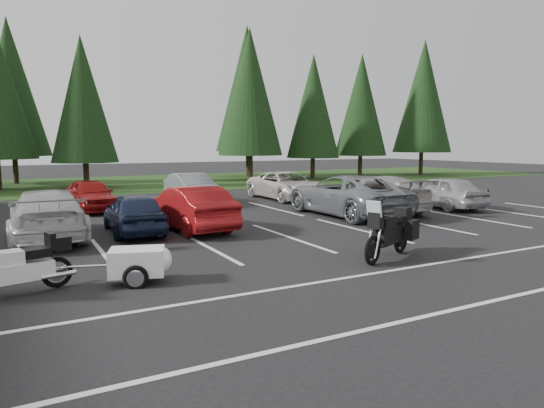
{
  "coord_description": "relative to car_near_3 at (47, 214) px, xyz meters",
  "views": [
    {
      "loc": [
        -4.14,
        -11.63,
        2.86
      ],
      "look_at": [
        1.8,
        -0.5,
        1.28
      ],
      "focal_mm": 32.0,
      "sensor_mm": 36.0,
      "label": 1
    }
  ],
  "objects": [
    {
      "name": "conifer_9",
      "position": [
        32.32,
        17.07,
        6.32
      ],
      "size": [
        5.19,
        5.19,
        12.1
      ],
      "color": "#332316",
      "rests_on": "ground"
    },
    {
      "name": "car_far_4",
      "position": [
        11.48,
        5.61,
        -0.04
      ],
      "size": [
        2.41,
        5.15,
        1.42
      ],
      "primitive_type": "imported",
      "rotation": [
        0.0,
        0.0,
        0.01
      ],
      "color": "beige",
      "rests_on": "ground"
    },
    {
      "name": "conifer_back_b",
      "position": [
        -0.68,
        23.27,
        6.02
      ],
      "size": [
        4.97,
        4.97,
        11.58
      ],
      "color": "#332316",
      "rests_on": "ground"
    },
    {
      "name": "touring_motorcycle",
      "position": [
        -0.96,
        -5.74,
        -0.07
      ],
      "size": [
        2.56,
        1.3,
        1.36
      ],
      "primitive_type": null,
      "rotation": [
        0.0,
        0.0,
        0.24
      ],
      "color": "white",
      "rests_on": "ground"
    },
    {
      "name": "car_near_3",
      "position": [
        0.0,
        0.0,
        0.0
      ],
      "size": [
        2.25,
        5.24,
        1.5
      ],
      "primitive_type": "imported",
      "rotation": [
        0.0,
        0.0,
        3.11
      ],
      "color": "#BCBBB9",
      "rests_on": "ground"
    },
    {
      "name": "car_near_5",
      "position": [
        4.31,
        -0.46,
        -0.02
      ],
      "size": [
        1.89,
        4.54,
        1.46
      ],
      "primitive_type": "imported",
      "rotation": [
        0.0,
        0.0,
        3.22
      ],
      "color": "maroon",
      "rests_on": "ground"
    },
    {
      "name": "car_far_3",
      "position": [
        6.63,
        6.11,
        -0.03
      ],
      "size": [
        1.63,
        4.4,
        1.44
      ],
      "primitive_type": "imported",
      "rotation": [
        0.0,
        0.0,
        0.02
      ],
      "color": "slate",
      "rests_on": "ground"
    },
    {
      "name": "car_near_7",
      "position": [
        12.65,
        -0.04,
        0.01
      ],
      "size": [
        2.49,
        5.38,
        1.52
      ],
      "primitive_type": "imported",
      "rotation": [
        0.0,
        0.0,
        3.07
      ],
      "color": "#ACA49E",
      "rests_on": "ground"
    },
    {
      "name": "cargo_trailer",
      "position": [
        1.31,
        -5.97,
        -0.39
      ],
      "size": [
        1.78,
        1.34,
        0.73
      ],
      "primitive_type": null,
      "rotation": [
        0.0,
        0.0,
        -0.31
      ],
      "color": "white",
      "rests_on": "ground"
    },
    {
      "name": "lake_water",
      "position": [
        7.32,
        50.77,
        -0.75
      ],
      "size": [
        70.0,
        50.0,
        0.02
      ],
      "primitive_type": "cube",
      "color": "slate",
      "rests_on": "ground"
    },
    {
      "name": "conifer_5",
      "position": [
        3.32,
        17.37,
        4.88
      ],
      "size": [
        4.14,
        4.14,
        9.63
      ],
      "color": "#332316",
      "rests_on": "ground"
    },
    {
      "name": "conifer_8",
      "position": [
        26.32,
        18.37,
        5.42
      ],
      "size": [
        4.53,
        4.53,
        10.56
      ],
      "color": "#332316",
      "rests_on": "ground"
    },
    {
      "name": "conifer_7",
      "position": [
        20.82,
        17.57,
        5.06
      ],
      "size": [
        4.27,
        4.27,
        9.94
      ],
      "color": "#332316",
      "rests_on": "ground"
    },
    {
      "name": "car_far_2",
      "position": [
        2.03,
        5.86,
        -0.07
      ],
      "size": [
        1.94,
        4.12,
        1.36
      ],
      "primitive_type": "imported",
      "rotation": [
        0.0,
        0.0,
        0.09
      ],
      "color": "#9E1414",
      "rests_on": "ground"
    },
    {
      "name": "ground",
      "position": [
        3.32,
        -4.23,
        -0.75
      ],
      "size": [
        120.0,
        120.0,
        0.0
      ],
      "primitive_type": "plane",
      "color": "black",
      "rests_on": "ground"
    },
    {
      "name": "stall_markings",
      "position": [
        3.32,
        -2.23,
        -0.75
      ],
      "size": [
        32.0,
        16.0,
        0.01
      ],
      "primitive_type": "cube",
      "color": "silver",
      "rests_on": "ground"
    },
    {
      "name": "grass_strip",
      "position": [
        3.32,
        19.77,
        -0.75
      ],
      "size": [
        80.0,
        16.0,
        0.01
      ],
      "primitive_type": "cube",
      "color": "#1B3A12",
      "rests_on": "ground"
    },
    {
      "name": "adventure_motorcycle",
      "position": [
        7.28,
        -6.79,
        0.03
      ],
      "size": [
        2.71,
        1.85,
        1.56
      ],
      "primitive_type": null,
      "rotation": [
        0.0,
        0.0,
        0.41
      ],
      "color": "black",
      "rests_on": "ground"
    },
    {
      "name": "conifer_back_c",
      "position": [
        17.32,
        22.57,
        6.74
      ],
      "size": [
        5.5,
        5.5,
        12.81
      ],
      "color": "#332316",
      "rests_on": "ground"
    },
    {
      "name": "conifer_6",
      "position": [
        15.32,
        17.87,
        5.96
      ],
      "size": [
        4.93,
        4.93,
        11.48
      ],
      "color": "#332316",
      "rests_on": "ground"
    },
    {
      "name": "car_near_4",
      "position": [
        2.5,
        -0.28,
        -0.09
      ],
      "size": [
        1.74,
        3.96,
        1.33
      ],
      "primitive_type": "imported",
      "rotation": [
        0.0,
        0.0,
        3.1
      ],
      "color": "#171F39",
      "rests_on": "ground"
    },
    {
      "name": "car_near_6",
      "position": [
        10.9,
        -0.24,
        0.06
      ],
      "size": [
        2.7,
        5.83,
        1.62
      ],
      "primitive_type": "imported",
      "rotation": [
        0.0,
        0.0,
        3.14
      ],
      "color": "slate",
      "rests_on": "ground"
    },
    {
      "name": "car_near_8",
      "position": [
        15.97,
        -0.53,
        -0.04
      ],
      "size": [
        1.92,
        4.28,
        1.43
      ],
      "primitive_type": "imported",
      "rotation": [
        0.0,
        0.0,
        3.08
      ],
      "color": "#A2A1A6",
      "rests_on": "ground"
    }
  ]
}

